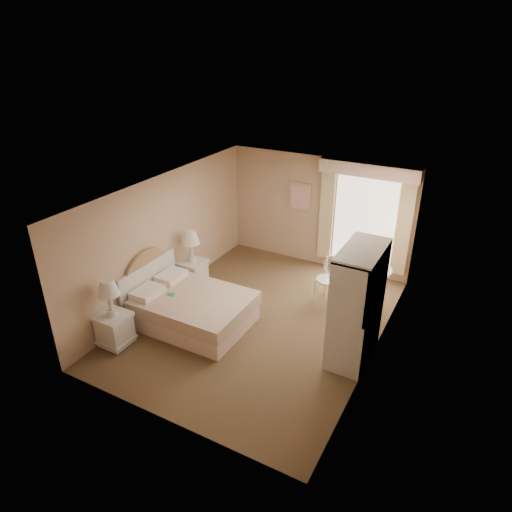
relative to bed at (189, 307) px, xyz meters
The scene contains 9 objects.
room 1.59m from the bed, 29.69° to the left, with size 4.21×5.51×2.51m.
window 4.08m from the bed, 56.56° to the left, with size 2.05×0.22×2.51m.
framed_art 3.64m from the bed, 78.59° to the left, with size 0.52×0.04×0.62m.
bed is the anchor object (origin of this frame).
nightstand_near 1.37m from the bed, 121.65° to the right, with size 0.51×0.51×1.24m.
nightstand_far 1.32m from the bed, 122.78° to the left, with size 0.52×0.52×1.25m.
round_table 3.48m from the bed, 38.62° to the left, with size 0.76×0.76×0.81m.
cafe_chair 2.80m from the bed, 45.13° to the left, with size 0.56×0.56×0.93m.
armoire 3.02m from the bed, ahead, with size 0.59×1.18×1.96m.
Camera 1 is at (3.32, -6.27, 4.84)m, focal length 32.00 mm.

